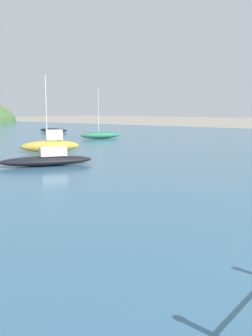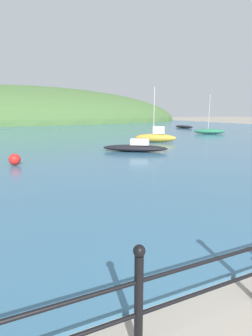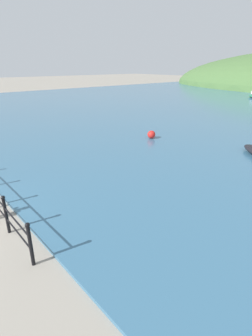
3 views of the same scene
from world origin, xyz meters
name	(u,v)px [view 2 (image 2 of 3)]	position (x,y,z in m)	size (l,w,h in m)	color
water	(33,133)	(0.00, 32.00, 0.05)	(80.00, 60.00, 0.10)	#386684
far_hillside	(19,122)	(0.00, 67.59, 0.00)	(82.00, 45.10, 16.53)	#476B38
boat_red_dinghy	(136,147)	(4.18, 13.44, 0.35)	(3.85, 3.08, 0.76)	black
boat_white_sailboat	(184,127)	(20.62, 30.85, 0.30)	(1.33, 3.63, 0.41)	black
boat_far_right	(156,137)	(7.85, 17.25, 0.52)	(3.06, 2.51, 4.17)	gold
boat_green_fishing	(209,131)	(16.93, 21.41, 0.40)	(3.13, 2.54, 4.08)	#287551
mooring_buoy	(15,159)	(-2.54, 11.99, 0.36)	(0.51, 0.51, 0.51)	red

